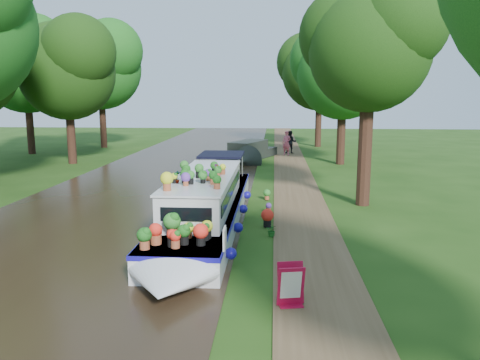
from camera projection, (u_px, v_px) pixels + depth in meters
name	position (u px, v px, depth m)	size (l,w,h in m)	color
ground	(271.00, 222.00, 16.91)	(100.00, 100.00, 0.00)	#1C3D0F
canal_water	(109.00, 219.00, 17.34)	(10.00, 100.00, 0.02)	black
towpath	(304.00, 222.00, 16.82)	(2.20, 100.00, 0.03)	brown
plant_boat	(205.00, 204.00, 16.00)	(2.29, 13.52, 2.26)	silver
tree_near_overhang	(369.00, 42.00, 18.48)	(5.52, 5.28, 8.99)	black
tree_near_mid	(343.00, 66.00, 30.25)	(6.90, 6.60, 9.40)	black
tree_near_far	(320.00, 67.00, 40.98)	(7.59, 7.26, 10.30)	black
tree_far_c	(67.00, 65.00, 30.55)	(7.13, 6.82, 9.59)	black
tree_far_d	(100.00, 62.00, 40.33)	(8.05, 7.70, 10.85)	black
tree_far_h	(25.00, 61.00, 35.76)	(7.82, 7.48, 10.49)	black
second_boat	(248.00, 152.00, 33.44)	(4.13, 7.33, 1.33)	black
sandwich_board	(291.00, 287.00, 10.07)	(0.60, 0.55, 0.92)	#B40C32
pedestrian_pink	(287.00, 143.00, 35.82)	(0.67, 0.44, 1.85)	#C45169
pedestrian_dark	(291.00, 142.00, 36.77)	(0.87, 0.68, 1.79)	black
verge_plant	(272.00, 231.00, 15.14)	(0.36, 0.31, 0.40)	#1E631D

